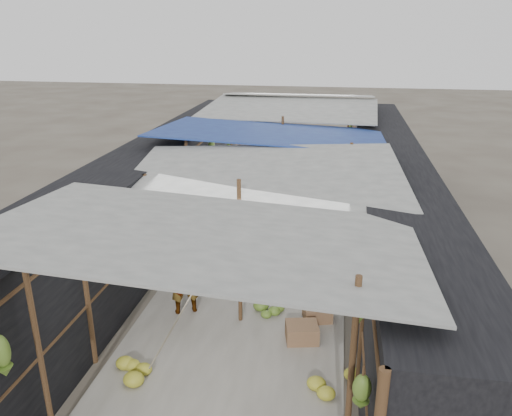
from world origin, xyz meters
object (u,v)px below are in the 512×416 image
Objects in this scene: black_basin at (321,183)px; vendor_seated at (323,204)px; shopper_blue at (285,181)px; vendor_elderly at (183,271)px; crate_near at (302,333)px.

black_basin is 0.65× the size of vendor_seated.
black_basin is 0.36× the size of shopper_blue.
crate_near is at bearing 138.40° from vendor_elderly.
vendor_elderly is at bearing 154.19° from crate_near.
shopper_blue reaches higher than vendor_seated.
vendor_elderly is at bearing -26.41° from vendor_seated.
vendor_elderly is (-2.16, 0.54, 0.68)m from crate_near.
crate_near is 0.51× the size of vendor_seated.
vendor_seated reaches higher than black_basin.
crate_near is at bearing -2.72° from vendor_seated.
shopper_blue is (-0.96, 5.93, 0.77)m from crate_near.
black_basin is at bearing -132.12° from vendor_elderly.
black_basin is at bearing 78.56° from crate_near.
black_basin is at bearing -178.65° from vendor_seated.
shopper_blue reaches higher than crate_near.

